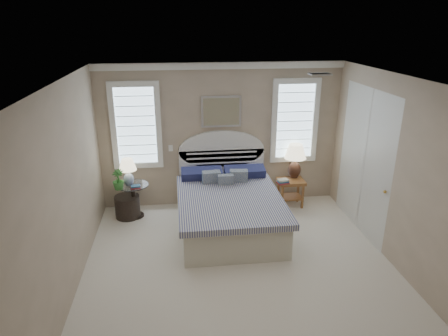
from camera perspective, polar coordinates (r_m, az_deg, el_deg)
floor at (r=5.84m, az=2.61°, el=-15.13°), size 4.50×5.00×0.01m
ceiling at (r=4.81m, az=3.13°, el=12.09°), size 4.50×5.00×0.01m
wall_back at (r=7.51m, az=-0.42°, el=4.62°), size 4.50×0.02×2.70m
wall_left at (r=5.30m, az=-21.96°, el=-3.85°), size 0.02×5.00×2.70m
wall_right at (r=5.97m, az=24.64°, el=-1.55°), size 0.02×5.00×2.70m
crown_molding at (r=7.23m, az=-0.41°, el=14.42°), size 4.50×0.08×0.12m
hvac_vent at (r=5.89m, az=13.57°, el=12.91°), size 0.30×0.20×0.02m
switch_plate at (r=7.51m, az=-7.63°, el=2.83°), size 0.08×0.01×0.12m
window_left at (r=7.42m, az=-12.45°, el=5.92°), size 0.90×0.06×1.60m
window_right at (r=7.72m, az=10.05°, el=6.64°), size 0.90×0.06×1.60m
painting at (r=7.36m, az=-0.39°, el=8.06°), size 0.74×0.04×0.58m
closet_door at (r=6.99m, az=19.39°, el=0.92°), size 0.02×1.80×2.40m
bed at (r=6.89m, az=0.63°, el=-5.50°), size 1.72×2.28×1.47m
side_table_left at (r=7.41m, az=-12.78°, el=-4.07°), size 0.56×0.56×0.63m
nightstand_right at (r=7.76m, az=9.49°, el=-2.69°), size 0.50×0.40×0.53m
floor_pot at (r=7.50m, az=-13.61°, el=-5.37°), size 0.47×0.47×0.41m
lamp_left at (r=7.20m, az=-13.58°, el=-0.15°), size 0.32×0.32×0.50m
lamp_right at (r=7.73m, az=10.13°, el=1.55°), size 0.46×0.46×0.67m
potted_plant at (r=7.11m, az=-14.88°, el=-1.62°), size 0.23×0.23×0.36m
books_left at (r=7.16m, az=-12.51°, el=-2.63°), size 0.19×0.15×0.05m
books_right at (r=7.51m, az=8.42°, el=-1.92°), size 0.23×0.19×0.08m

